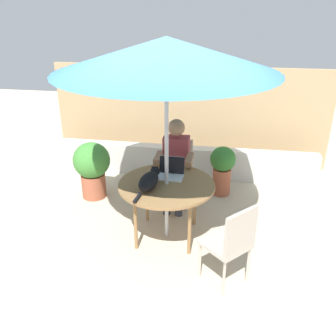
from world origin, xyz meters
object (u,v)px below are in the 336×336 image
at_px(person_seated, 175,160).
at_px(potted_plant_by_chair, 222,167).
at_px(potted_plant_near_fence, 92,166).
at_px(chair_empty, 232,240).
at_px(patio_table, 167,188).
at_px(laptop, 171,171).
at_px(cat, 149,181).
at_px(patio_umbrella, 166,55).
at_px(chair_occupied, 177,167).

relative_size(person_seated, potted_plant_by_chair, 1.69).
bearing_deg(potted_plant_near_fence, chair_empty, -38.09).
height_order(patio_table, potted_plant_near_fence, potted_plant_near_fence).
bearing_deg(person_seated, laptop, -87.78).
bearing_deg(patio_table, laptop, 84.96).
bearing_deg(cat, potted_plant_near_fence, 137.80).
relative_size(patio_umbrella, laptop, 7.48).
relative_size(chair_occupied, cat, 1.38).
bearing_deg(chair_occupied, potted_plant_by_chair, 27.31).
distance_m(cat, potted_plant_by_chair, 1.58).
relative_size(patio_table, laptop, 3.59).
xyz_separation_m(laptop, potted_plant_near_fence, (-1.22, 0.59, -0.30)).
distance_m(chair_empty, potted_plant_by_chair, 1.92).
xyz_separation_m(chair_occupied, laptop, (0.02, -0.66, 0.25)).
height_order(chair_empty, potted_plant_by_chair, chair_empty).
distance_m(cat, potted_plant_near_fence, 1.42).
bearing_deg(person_seated, potted_plant_by_chair, 37.68).
xyz_separation_m(chair_occupied, potted_plant_by_chair, (0.62, 0.32, -0.10)).
bearing_deg(chair_empty, laptop, 128.08).
xyz_separation_m(patio_table, patio_umbrella, (0.00, 0.00, 1.47)).
xyz_separation_m(patio_umbrella, laptop, (0.02, 0.22, -1.36)).
distance_m(patio_umbrella, person_seated, 1.60).
bearing_deg(person_seated, potted_plant_near_fence, 175.51).
height_order(patio_table, chair_empty, chair_empty).
height_order(chair_occupied, potted_plant_near_fence, chair_occupied).
xyz_separation_m(chair_empty, cat, (-0.93, 0.60, 0.27)).
relative_size(laptop, cat, 0.48).
bearing_deg(patio_umbrella, chair_occupied, 90.00).
relative_size(chair_occupied, potted_plant_near_fence, 1.08).
height_order(person_seated, potted_plant_near_fence, person_seated).
bearing_deg(potted_plant_near_fence, chair_occupied, 3.03).
bearing_deg(laptop, cat, -119.94).
distance_m(person_seated, cat, 0.86).
bearing_deg(potted_plant_near_fence, potted_plant_by_chair, 11.86).
bearing_deg(laptop, chair_occupied, 91.68).
bearing_deg(chair_empty, chair_occupied, 115.34).
bearing_deg(chair_empty, potted_plant_near_fence, 141.91).
distance_m(chair_occupied, potted_plant_near_fence, 1.20).
relative_size(patio_table, cat, 1.71).
distance_m(patio_table, laptop, 0.25).
relative_size(patio_table, potted_plant_by_chair, 1.52).
xyz_separation_m(chair_empty, potted_plant_near_fence, (-1.96, 1.53, -0.05)).
relative_size(chair_occupied, chair_empty, 1.00).
xyz_separation_m(person_seated, potted_plant_near_fence, (-1.20, 0.09, -0.22)).
relative_size(patio_umbrella, cat, 3.56).
bearing_deg(patio_table, patio_umbrella, 0.00).
bearing_deg(cat, patio_umbrella, 34.07).
height_order(chair_empty, cat, chair_empty).
xyz_separation_m(patio_umbrella, cat, (-0.17, -0.12, -1.34)).
xyz_separation_m(person_seated, laptop, (0.02, -0.50, 0.08)).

